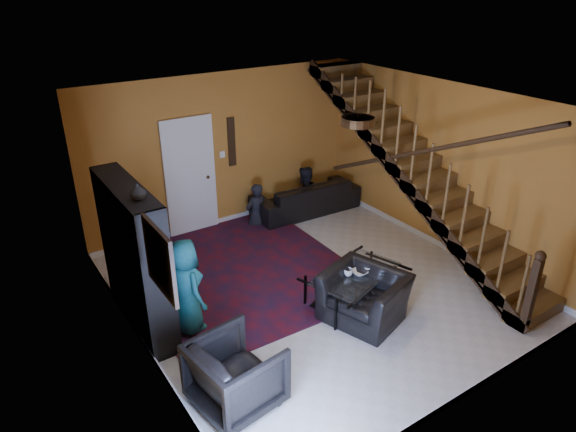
% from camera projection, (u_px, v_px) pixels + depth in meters
% --- Properties ---
extents(floor, '(5.50, 5.50, 0.00)m').
position_uv_depth(floor, '(313.00, 287.00, 7.77)').
color(floor, beige).
rests_on(floor, ground).
extents(room, '(5.50, 5.50, 5.50)m').
position_uv_depth(room, '(195.00, 271.00, 8.08)').
color(room, '#B57428').
rests_on(room, ground).
extents(staircase, '(0.95, 5.02, 3.18)m').
position_uv_depth(staircase, '(421.00, 173.00, 8.22)').
color(staircase, brown).
rests_on(staircase, floor).
extents(bookshelf, '(0.35, 1.80, 2.00)m').
position_uv_depth(bookshelf, '(136.00, 260.00, 6.60)').
color(bookshelf, black).
rests_on(bookshelf, floor).
extents(door, '(0.82, 0.05, 2.05)m').
position_uv_depth(door, '(190.00, 179.00, 9.02)').
color(door, silver).
rests_on(door, floor).
extents(framed_picture, '(0.04, 0.74, 0.74)m').
position_uv_depth(framed_picture, '(159.00, 260.00, 5.05)').
color(framed_picture, maroon).
rests_on(framed_picture, room).
extents(wall_hanging, '(0.14, 0.03, 0.90)m').
position_uv_depth(wall_hanging, '(232.00, 142.00, 9.22)').
color(wall_hanging, black).
rests_on(wall_hanging, room).
extents(ceiling_fixture, '(0.40, 0.40, 0.10)m').
position_uv_depth(ceiling_fixture, '(358.00, 121.00, 5.99)').
color(ceiling_fixture, '#3F2814').
rests_on(ceiling_fixture, room).
extents(rug, '(3.30, 3.75, 0.02)m').
position_uv_depth(rug, '(239.00, 269.00, 8.23)').
color(rug, '#490D17').
rests_on(rug, floor).
extents(sofa, '(2.16, 0.92, 0.62)m').
position_uv_depth(sofa, '(305.00, 196.00, 10.11)').
color(sofa, black).
rests_on(sofa, floor).
extents(armchair_left, '(0.99, 0.97, 0.80)m').
position_uv_depth(armchair_left, '(236.00, 374.00, 5.52)').
color(armchair_left, black).
rests_on(armchair_left, floor).
extents(armchair_right, '(1.19, 1.28, 0.68)m').
position_uv_depth(armchair_right, '(364.00, 296.00, 6.95)').
color(armchair_right, black).
rests_on(armchair_right, floor).
extents(person_adult_a, '(0.49, 0.35, 1.25)m').
position_uv_depth(person_adult_a, '(256.00, 215.00, 9.66)').
color(person_adult_a, black).
rests_on(person_adult_a, sofa).
extents(person_adult_b, '(0.69, 0.55, 1.36)m').
position_uv_depth(person_adult_b, '(304.00, 199.00, 10.18)').
color(person_adult_b, black).
rests_on(person_adult_b, sofa).
extents(person_child, '(0.50, 0.69, 1.32)m').
position_uv_depth(person_child, '(186.00, 287.00, 6.59)').
color(person_child, '#196062').
rests_on(person_child, armchair_left).
extents(coffee_table, '(1.46, 1.12, 0.49)m').
position_uv_depth(coffee_table, '(355.00, 285.00, 7.29)').
color(coffee_table, black).
rests_on(coffee_table, floor).
extents(cup_a, '(0.17, 0.17, 0.10)m').
position_uv_depth(cup_a, '(348.00, 272.00, 7.12)').
color(cup_a, '#999999').
rests_on(cup_a, coffee_table).
extents(cup_b, '(0.11, 0.11, 0.09)m').
position_uv_depth(cup_b, '(368.00, 270.00, 7.19)').
color(cup_b, '#999999').
rests_on(cup_b, coffee_table).
extents(bowl, '(0.24, 0.24, 0.05)m').
position_uv_depth(bowl, '(360.00, 272.00, 7.17)').
color(bowl, '#999999').
rests_on(bowl, coffee_table).
extents(vase, '(0.18, 0.18, 0.19)m').
position_uv_depth(vase, '(138.00, 191.00, 5.74)').
color(vase, '#999999').
rests_on(vase, bookshelf).
extents(popcorn_bucket, '(0.15, 0.15, 0.15)m').
position_uv_depth(popcorn_bucket, '(223.00, 384.00, 5.80)').
color(popcorn_bucket, red).
rests_on(popcorn_bucket, rug).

